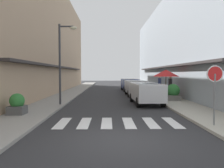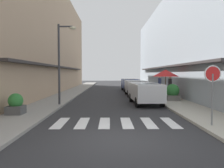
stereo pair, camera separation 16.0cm
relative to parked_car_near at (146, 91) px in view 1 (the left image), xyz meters
The scene contains 16 objects.
ground_plane 7.89m from the parked_car_near, 106.33° to the left, with size 86.93×86.93×0.00m, color #2B2B2D.
sidewalk_left 10.06m from the parked_car_near, 131.35° to the left, with size 2.32×55.32×0.12m, color gray.
sidewalk_right 7.89m from the parked_car_near, 73.61° to the left, with size 2.32×55.32×0.12m, color #ADA899.
building_row_left 14.25m from the parked_car_near, 140.42° to the left, with size 5.50×37.56×11.91m.
building_row_right 11.15m from the parked_car_near, 55.36° to the left, with size 5.50×37.56×10.28m.
crosswalk 6.27m from the parked_car_near, 110.83° to the right, with size 5.20×2.20×0.01m.
parked_car_near is the anchor object (origin of this frame).
parked_car_mid 5.88m from the parked_car_near, 90.00° to the left, with size 1.86×4.25×1.47m.
parked_car_far 11.93m from the parked_car_near, 90.00° to the left, with size 1.97×4.52×1.47m.
round_street_sign 7.00m from the parked_car_near, 77.35° to the right, with size 0.65×0.07×2.33m.
street_lamp 6.10m from the parked_car_near, behind, with size 1.19×0.28×5.19m.
cafe_umbrella 3.51m from the parked_car_near, 51.95° to the left, with size 2.09×2.09×2.32m.
planter_corner 8.32m from the parked_car_near, 148.91° to the right, with size 0.78×0.78×1.03m.
planter_midblock 2.65m from the parked_car_near, 30.97° to the left, with size 0.99×0.99×1.23m.
pedestrian_walking_near 8.58m from the parked_car_near, 71.04° to the left, with size 0.34×0.34×1.75m.
pedestrian_walking_far 4.67m from the parked_car_near, 54.37° to the left, with size 0.34×0.34×1.81m.
Camera 1 is at (-0.40, -7.09, 2.13)m, focal length 35.97 mm.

